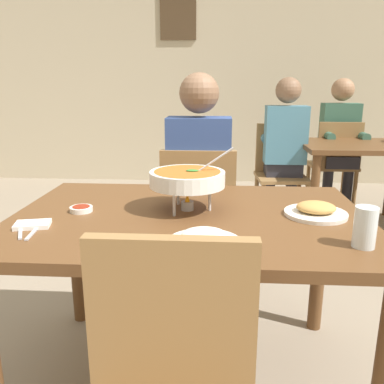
# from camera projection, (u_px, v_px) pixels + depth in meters

# --- Properties ---
(ground_plane) EXTENTS (16.00, 16.00, 0.00)m
(ground_plane) POSITION_uv_depth(u_px,v_px,m) (190.00, 376.00, 1.76)
(ground_plane) COLOR gray
(cafe_rear_partition) EXTENTS (10.00, 0.10, 3.00)m
(cafe_rear_partition) POSITION_uv_depth(u_px,v_px,m) (211.00, 64.00, 5.01)
(cafe_rear_partition) COLOR beige
(cafe_rear_partition) RESTS_ON ground_plane
(picture_frame_hung) EXTENTS (0.44, 0.03, 0.56)m
(picture_frame_hung) POSITION_uv_depth(u_px,v_px,m) (178.00, 15.00, 4.83)
(picture_frame_hung) COLOR #4C3823
(dining_table_main) EXTENTS (1.38, 0.95, 0.75)m
(dining_table_main) POSITION_uv_depth(u_px,v_px,m) (190.00, 238.00, 1.59)
(dining_table_main) COLOR brown
(dining_table_main) RESTS_ON ground_plane
(chair_diner_main) EXTENTS (0.44, 0.44, 0.90)m
(chair_diner_main) POSITION_uv_depth(u_px,v_px,m) (199.00, 213.00, 2.36)
(chair_diner_main) COLOR olive
(chair_diner_main) RESTS_ON ground_plane
(diner_main) EXTENTS (0.40, 0.45, 1.31)m
(diner_main) POSITION_uv_depth(u_px,v_px,m) (199.00, 173.00, 2.33)
(diner_main) COLOR #2D2D38
(diner_main) RESTS_ON ground_plane
(curry_bowl) EXTENTS (0.33, 0.30, 0.26)m
(curry_bowl) POSITION_uv_depth(u_px,v_px,m) (187.00, 179.00, 1.58)
(curry_bowl) COLOR silver
(curry_bowl) RESTS_ON dining_table_main
(rice_plate) EXTENTS (0.24, 0.24, 0.06)m
(rice_plate) POSITION_uv_depth(u_px,v_px,m) (204.00, 240.00, 1.25)
(rice_plate) COLOR white
(rice_plate) RESTS_ON dining_table_main
(appetizer_plate) EXTENTS (0.24, 0.24, 0.06)m
(appetizer_plate) POSITION_uv_depth(u_px,v_px,m) (316.00, 211.00, 1.54)
(appetizer_plate) COLOR white
(appetizer_plate) RESTS_ON dining_table_main
(sauce_dish) EXTENTS (0.09, 0.09, 0.02)m
(sauce_dish) POSITION_uv_depth(u_px,v_px,m) (81.00, 209.00, 1.59)
(sauce_dish) COLOR white
(sauce_dish) RESTS_ON dining_table_main
(napkin_folded) EXTENTS (0.14, 0.11, 0.02)m
(napkin_folded) POSITION_uv_depth(u_px,v_px,m) (33.00, 225.00, 1.42)
(napkin_folded) COLOR white
(napkin_folded) RESTS_ON dining_table_main
(fork_utensil) EXTENTS (0.08, 0.16, 0.01)m
(fork_utensil) POSITION_uv_depth(u_px,v_px,m) (21.00, 230.00, 1.38)
(fork_utensil) COLOR silver
(fork_utensil) RESTS_ON dining_table_main
(spoon_utensil) EXTENTS (0.03, 0.17, 0.01)m
(spoon_utensil) POSITION_uv_depth(u_px,v_px,m) (35.00, 231.00, 1.37)
(spoon_utensil) COLOR silver
(spoon_utensil) RESTS_ON dining_table_main
(drink_glass) EXTENTS (0.07, 0.07, 0.13)m
(drink_glass) POSITION_uv_depth(u_px,v_px,m) (365.00, 229.00, 1.23)
(drink_glass) COLOR silver
(drink_glass) RESTS_ON dining_table_main
(dining_table_far) EXTENTS (1.00, 0.80, 0.75)m
(dining_table_far) POSITION_uv_depth(u_px,v_px,m) (358.00, 159.00, 3.49)
(dining_table_far) COLOR brown
(dining_table_far) RESTS_ON ground_plane
(chair_bg_left) EXTENTS (0.44, 0.44, 0.90)m
(chair_bg_left) POSITION_uv_depth(u_px,v_px,m) (335.00, 160.00, 4.01)
(chair_bg_left) COLOR olive
(chair_bg_left) RESTS_ON ground_plane
(chair_bg_right) EXTENTS (0.46, 0.46, 0.90)m
(chair_bg_right) POSITION_uv_depth(u_px,v_px,m) (280.00, 167.00, 3.67)
(chair_bg_right) COLOR olive
(chair_bg_right) RESTS_ON ground_plane
(patron_bg_left) EXTENTS (0.40, 0.45, 1.31)m
(patron_bg_left) POSITION_uv_depth(u_px,v_px,m) (340.00, 136.00, 3.99)
(patron_bg_left) COLOR #2D2D38
(patron_bg_left) RESTS_ON ground_plane
(patron_bg_right) EXTENTS (0.40, 0.45, 1.31)m
(patron_bg_right) POSITION_uv_depth(u_px,v_px,m) (284.00, 143.00, 3.56)
(patron_bg_right) COLOR #2D2D38
(patron_bg_right) RESTS_ON ground_plane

